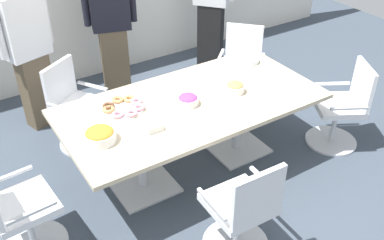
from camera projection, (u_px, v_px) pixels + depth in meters
The scene contains 15 objects.
ground_plane at pixel (192, 166), 4.46m from camera, with size 10.00×10.00×0.01m, color #3D4754.
conference_table at pixel (192, 113), 4.11m from camera, with size 2.40×1.20×0.75m.
office_chair_0 at pixel (76, 110), 4.56m from camera, with size 0.75×0.75×0.91m.
office_chair_1 at pixel (18, 213), 3.35m from camera, with size 0.58×0.58×0.91m.
office_chair_2 at pixel (242, 213), 3.35m from camera, with size 0.56×0.56×0.91m.
office_chair_3 at pixel (342, 110), 4.56m from camera, with size 0.73×0.73×0.91m.
office_chair_4 at pixel (241, 69), 5.31m from camera, with size 0.76×0.76×0.91m.
person_standing_0 at pixel (28, 49), 4.60m from camera, with size 0.61×0.34×1.75m.
person_standing_1 at pixel (111, 22), 5.13m from camera, with size 0.61×0.34×1.81m.
snack_bowl_candy_mix at pixel (188, 100), 3.98m from camera, with size 0.19×0.19×0.10m.
snack_bowl_chips_orange at pixel (100, 135), 3.51m from camera, with size 0.26×0.26×0.12m.
snack_bowl_cookies at pixel (235, 87), 4.15m from camera, with size 0.18×0.18×0.10m.
donut_platter at pixel (124, 107), 3.93m from camera, with size 0.37×0.38×0.04m.
plate_stack at pixel (250, 60), 4.69m from camera, with size 0.20×0.20×0.04m.
napkin_pile at pixel (153, 126), 3.66m from camera, with size 0.14×0.14×0.06m, color white.
Camera 1 is at (-1.86, -2.90, 2.86)m, focal length 41.50 mm.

